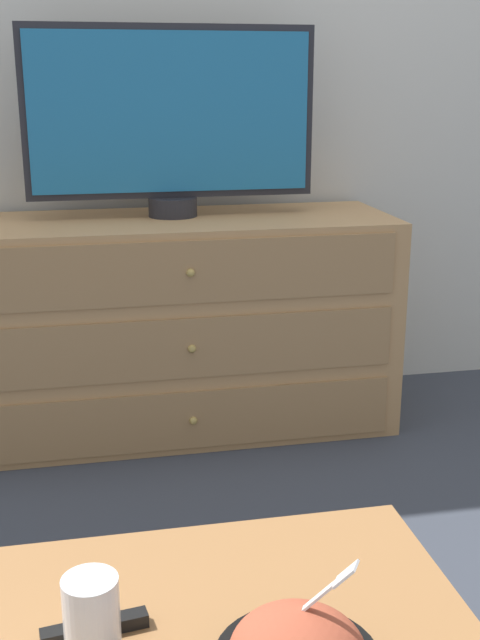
% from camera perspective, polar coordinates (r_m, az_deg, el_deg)
% --- Properties ---
extents(ground_plane, '(12.00, 12.00, 0.00)m').
position_cam_1_polar(ground_plane, '(2.91, -3.21, -5.05)').
color(ground_plane, '#383D47').
extents(wall_back, '(12.00, 0.05, 2.60)m').
position_cam_1_polar(wall_back, '(2.74, -3.76, 21.30)').
color(wall_back, silver).
rests_on(wall_back, ground_plane).
extents(dresser, '(1.32, 0.49, 0.68)m').
position_cam_1_polar(dresser, '(2.54, -4.22, -0.32)').
color(dresser, tan).
rests_on(dresser, ground_plane).
extents(tv, '(0.87, 0.15, 0.56)m').
position_cam_1_polar(tv, '(2.48, -4.97, 14.11)').
color(tv, '#232328').
rests_on(tv, dresser).
extents(drink_cup, '(0.07, 0.07, 0.11)m').
position_cam_1_polar(drink_cup, '(1.04, -10.48, -20.38)').
color(drink_cup, beige).
rests_on(drink_cup, coffee_table).
extents(remote_control, '(0.14, 0.04, 0.02)m').
position_cam_1_polar(remote_control, '(1.09, -10.28, -20.74)').
color(remote_control, black).
rests_on(remote_control, coffee_table).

